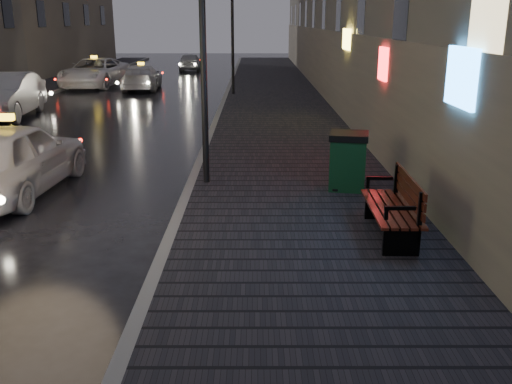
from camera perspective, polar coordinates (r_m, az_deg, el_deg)
ground at (r=7.87m, az=-22.59°, el=-12.11°), size 120.00×120.00×0.00m
sidewalk at (r=27.57m, az=1.95°, el=9.41°), size 4.60×58.00×0.15m
curb at (r=27.60m, az=-3.11°, el=9.40°), size 0.20×58.00×0.15m
sidewalk_far at (r=29.92m, az=-23.25°, el=8.66°), size 2.40×58.00×0.15m
curb_far at (r=29.44m, az=-20.89°, el=8.80°), size 0.20×58.00×0.15m
lamp_near at (r=12.38m, az=-5.36°, el=16.07°), size 0.36×0.36×5.28m
lamp_far at (r=28.35m, az=-2.37°, el=16.53°), size 0.36×0.36×5.28m
bench at (r=9.75m, az=13.84°, el=-1.38°), size 0.75×2.05×1.04m
trash_bin at (r=12.30m, az=9.19°, el=3.13°), size 0.94×0.94×1.22m
taxi_near at (r=13.30m, az=-23.35°, el=3.15°), size 2.20×4.84×1.61m
car_left_mid at (r=24.19m, az=-23.80°, el=8.80°), size 2.22×5.26×1.69m
taxi_mid at (r=31.95m, az=-11.37°, el=11.18°), size 2.17×4.69×1.33m
taxi_far at (r=33.97m, az=-15.79°, el=11.42°), size 3.33×6.00×1.59m
car_far at (r=43.56m, az=-6.59°, el=12.79°), size 1.66×3.84×1.29m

